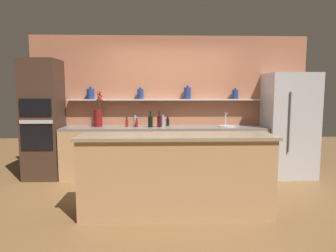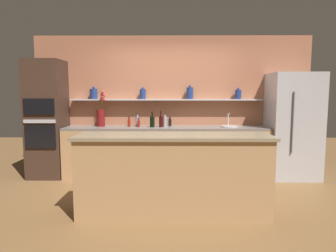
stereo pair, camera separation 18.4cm
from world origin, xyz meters
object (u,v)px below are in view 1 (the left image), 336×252
bottle_spirit_0 (163,121)px  bottle_sauce_5 (137,123)px  oven_tower (43,120)px  sink_fixture (227,125)px  bottle_sauce_6 (168,122)px  bottle_wine_4 (159,121)px  bottle_spirit_3 (135,121)px  refrigerator (289,125)px  bottle_sauce_2 (127,123)px  flower_vase (98,116)px  bottle_wine_1 (150,122)px

bottle_spirit_0 → bottle_sauce_5: size_ratio=1.51×
oven_tower → bottle_sauce_5: size_ratio=13.07×
sink_fixture → bottle_sauce_6: sink_fixture is taller
bottle_wine_4 → bottle_spirit_3: bearing=164.8°
refrigerator → bottle_spirit_3: bearing=177.3°
sink_fixture → bottle_spirit_0: size_ratio=1.28×
bottle_sauce_2 → sink_fixture: bearing=-1.1°
flower_vase → bottle_sauce_2: (0.52, -0.03, -0.12)m
bottle_sauce_6 → bottle_sauce_2: bearing=-172.0°
sink_fixture → bottle_spirit_0: (-1.17, 0.01, 0.08)m
bottle_sauce_6 → bottle_spirit_0: bearing=-125.1°
oven_tower → flower_vase: size_ratio=3.22×
bottle_spirit_0 → bottle_spirit_3: 0.51m
refrigerator → bottle_spirit_3: size_ratio=7.96×
flower_vase → sink_fixture: flower_vase is taller
oven_tower → bottle_sauce_2: bearing=1.8°
oven_tower → sink_fixture: bearing=0.2°
flower_vase → sink_fixture: 2.36m
sink_fixture → bottle_sauce_6: size_ratio=1.76×
oven_tower → bottle_wine_1: 1.92m
bottle_spirit_3 → bottle_sauce_5: (0.04, -0.11, -0.03)m
flower_vase → bottle_wine_1: bearing=-7.3°
bottle_sauce_5 → bottle_sauce_6: (0.57, 0.17, 0.01)m
refrigerator → bottle_sauce_5: size_ratio=11.63×
bottle_wine_4 → bottle_sauce_6: 0.24m
bottle_spirit_0 → bottle_wine_4: (-0.07, -0.04, 0.01)m
oven_tower → bottle_spirit_3: (1.64, 0.10, -0.04)m
flower_vase → bottle_wine_1: flower_vase is taller
oven_tower → sink_fixture: size_ratio=6.75×
flower_vase → bottle_sauce_6: 1.28m
oven_tower → bottle_wine_1: bearing=-1.2°
bottle_wine_1 → bottle_sauce_6: bottle_wine_1 is taller
sink_fixture → bottle_wine_4: bottle_wine_4 is taller
bottle_wine_4 → bottle_wine_1: bearing=-173.7°
bottle_spirit_0 → bottle_wine_4: bottle_wine_4 is taller
refrigerator → bottle_sauce_6: refrigerator is taller
bottle_sauce_5 → refrigerator: bearing=-0.5°
bottle_wine_1 → bottle_spirit_3: (-0.28, 0.14, -0.00)m
bottle_sauce_2 → bottle_wine_4: size_ratio=0.62×
refrigerator → flower_vase: bearing=178.1°
bottle_wine_1 → bottle_sauce_5: bottle_wine_1 is taller
bottle_wine_1 → bottle_wine_4: size_ratio=0.98×
sink_fixture → refrigerator: bearing=-2.4°
sink_fixture → bottle_spirit_3: 1.68m
sink_fixture → bottle_sauce_5: (-1.64, -0.02, 0.04)m
refrigerator → bottle_sauce_2: 2.97m
oven_tower → bottle_spirit_3: bearing=3.4°
refrigerator → bottle_wine_4: refrigerator is taller
bottle_sauce_2 → bottle_sauce_6: 0.76m
flower_vase → bottle_spirit_0: 1.19m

